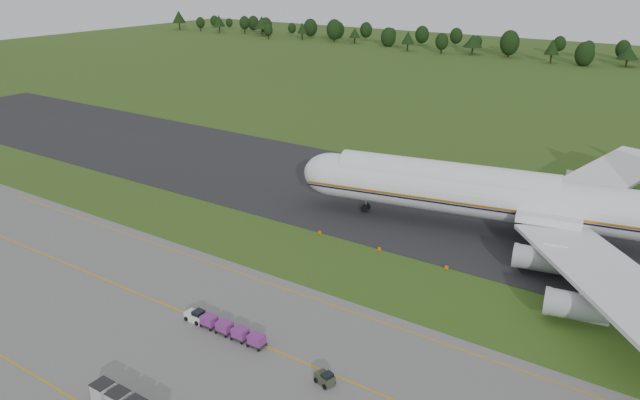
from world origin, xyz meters
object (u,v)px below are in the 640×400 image
Objects in this scene: baggage_train at (223,326)px; edge_markers at (379,249)px; utility_cart at (325,379)px; aircraft at (520,198)px.

baggage_train is 30.36m from edge_markers.
utility_cart is at bearing -4.44° from baggage_train.
utility_cart is (15.36, -1.19, -0.23)m from baggage_train.
edge_markers is (-15.21, -17.69, -6.03)m from aircraft.
utility_cart is (-4.31, -48.91, -5.70)m from aircraft.
aircraft reaches higher than baggage_train.
aircraft is at bearing 67.59° from baggage_train.
aircraft is 3.52× the size of edge_markers.
utility_cart is at bearing -70.76° from edge_markers.
edge_markers is at bearing 109.24° from utility_cart.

